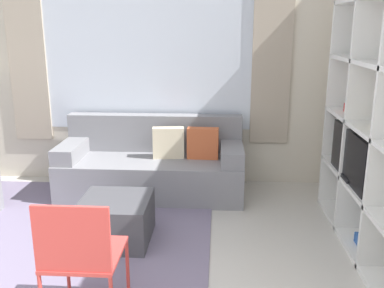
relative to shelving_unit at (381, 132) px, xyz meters
name	(u,v)px	position (x,y,z in m)	size (l,w,h in m)	color
wall_back	(148,68)	(-2.10, 1.59, 0.35)	(5.69, 0.11, 2.70)	beige
area_rug	(60,228)	(-2.74, 0.18, -1.00)	(2.81, 2.33, 0.01)	slate
shelving_unit	(381,132)	(0.00, 0.00, 0.00)	(0.35, 2.01, 2.05)	silver
couch_main	(153,166)	(-2.00, 1.14, -0.70)	(2.00, 0.82, 0.84)	gray
ottoman	(116,220)	(-2.16, -0.01, -0.81)	(0.59, 0.61, 0.39)	#47474C
folding_chair	(80,252)	(-2.09, -1.13, -0.49)	(0.44, 0.46, 0.86)	#CC3D38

